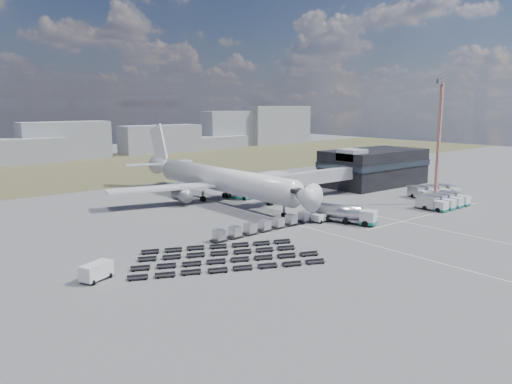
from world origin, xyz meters
TOP-DOWN VIEW (x-y plane):
  - ground at (0.00, 0.00)m, footprint 420.00×420.00m
  - grass_strip at (0.00, 110.00)m, footprint 420.00×90.00m
  - lane_markings at (9.77, 3.00)m, footprint 47.12×110.00m
  - terminal at (47.77, 23.96)m, footprint 30.40×16.40m
  - jet_bridge at (15.90, 20.42)m, footprint 30.30×3.80m
  - airliner at (0.00, 32.38)m, footprint 51.59×64.53m
  - skyline at (14.46, 151.18)m, footprint 293.45×27.14m
  - fuel_tanker at (6.46, -2.10)m, footprint 6.61×11.38m
  - pushback_tug at (3.26, 1.89)m, footprint 3.86×2.47m
  - utility_van at (-43.53, -2.52)m, footprint 4.81×3.65m
  - catering_truck at (5.59, 31.27)m, footprint 3.77×6.66m
  - service_trucks_near at (34.76, -5.68)m, footprint 12.27×6.99m
  - service_trucks_far at (44.39, 2.54)m, footprint 12.97×9.80m
  - uld_row at (-8.33, 3.20)m, footprint 27.02×3.04m
  - baggage_dollies at (-25.50, -5.49)m, footprint 29.77×22.46m
  - floodlight_mast at (36.99, -2.25)m, footprint 2.69×2.20m

SIDE VIEW (x-z plane):
  - ground at x=0.00m, z-range 0.00..0.00m
  - grass_strip at x=0.00m, z-range 0.00..0.01m
  - lane_markings at x=9.77m, z-range 0.00..0.01m
  - baggage_dollies at x=-25.50m, z-range 0.00..0.65m
  - pushback_tug at x=3.26m, z-range 0.00..1.60m
  - uld_row at x=-8.33m, z-range 0.18..2.00m
  - utility_van at x=-43.53m, z-range 0.00..2.33m
  - service_trucks_far at x=44.39m, z-range 0.11..2.67m
  - service_trucks_near at x=34.76m, z-range 0.12..2.81m
  - catering_truck at x=5.59m, z-range 0.03..2.91m
  - fuel_tanker at x=6.46m, z-range 0.00..3.59m
  - jet_bridge at x=15.90m, z-range 1.53..8.58m
  - terminal at x=47.77m, z-range -0.25..10.75m
  - airliner at x=0.00m, z-range -3.52..14.10m
  - skyline at x=14.46m, z-range -3.31..19.08m
  - floodlight_mast at x=36.99m, z-range 0.03..28.51m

